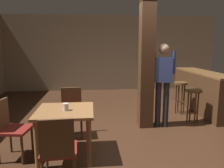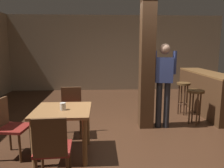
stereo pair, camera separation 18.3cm
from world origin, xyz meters
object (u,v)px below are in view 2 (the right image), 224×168
Objects in this scene: dining_table at (63,118)px; napkin_cup at (63,106)px; chair_west at (8,124)px; bar_stool_near at (195,99)px; chair_north at (71,109)px; bar_counter at (203,92)px; chair_south at (52,147)px; bar_stool_mid at (183,91)px; standing_person at (164,80)px.

napkin_cup is at bearing -68.28° from dining_table.
napkin_cup is (0.02, -0.04, 0.19)m from dining_table.
chair_west is 3.64m from bar_stool_near.
chair_north is 3.40m from bar_counter.
chair_south is 3.76m from bar_stool_mid.
bar_stool_near is (3.43, 1.23, 0.06)m from chair_west.
dining_table is 0.20m from napkin_cup.
chair_north is at bearing 88.31° from dining_table.
bar_stool_mid is (0.75, 0.85, -0.42)m from standing_person.
bar_counter is 3.12× the size of bar_stool_near.
standing_person is 2.30× the size of bar_stool_near.
napkin_cup reaches higher than bar_stool_near.
standing_person reaches higher than dining_table.
standing_person reaches higher than bar_stool_mid.
dining_table is at bearing -91.69° from chair_north.
chair_south is 0.38× the size of bar_counter.
standing_person reaches higher than bar_counter.
chair_north is 2.62m from bar_stool_near.
chair_north is 1.12× the size of bar_stool_mid.
chair_west is at bearing 135.82° from chair_south.
napkin_cup reaches higher than bar_stool_mid.
bar_stool_mid is at bearing 23.61° from chair_north.
chair_west is at bearing -160.27° from bar_stool_near.
bar_counter is (3.16, 2.11, -0.26)m from napkin_cup.
bar_counter reaches higher than chair_west.
chair_north is at bearing 89.56° from napkin_cup.
bar_stool_mid is (-0.57, -0.15, 0.06)m from bar_counter.
bar_counter is at bearing 14.62° from bar_stool_mid.
chair_south is at bearing -89.41° from dining_table.
bar_counter is at bearing 56.08° from bar_stool_near.
bar_stool_near is at bearing 26.00° from napkin_cup.
standing_person is (1.85, 1.87, 0.50)m from chair_south.
chair_south reaches higher than napkin_cup.
chair_west is 2.92m from standing_person.
standing_person is (1.86, 1.07, 0.41)m from dining_table.
dining_table is 0.36× the size of bar_counter.
bar_counter is at bearing 27.40° from chair_west.
napkin_cup is at bearing -142.91° from bar_stool_mid.
dining_table is at bearing 90.59° from chair_south.
standing_person is at bearing 21.84° from chair_west.
standing_person is (1.83, 0.28, 0.50)m from chair_north.
chair_south is (-0.01, -1.59, 0.00)m from chair_north.
napkin_cup is 3.25m from bar_stool_mid.
dining_table is 1.13× the size of bar_stool_near.
bar_counter is at bearing 33.69° from napkin_cup.
dining_table is 1.06× the size of bar_stool_mid.
dining_table is 3.23m from bar_stool_mid.
chair_west is 1.15m from chair_south.
chair_south is at bearing -90.63° from napkin_cup.
chair_west is 3.92m from bar_stool_mid.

